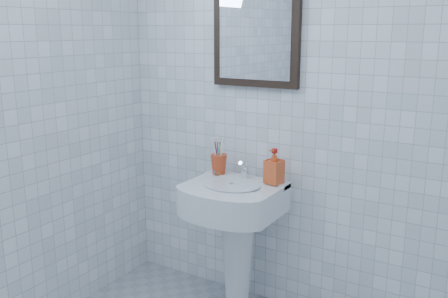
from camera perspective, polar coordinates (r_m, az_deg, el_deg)
The scene contains 6 objects.
wall_back at distance 2.61m, azimuth 9.27°, elevation 6.95°, with size 2.20×0.02×2.50m, color white.
washbasin at distance 2.72m, azimuth 1.36°, elevation -8.75°, with size 0.49×0.36×0.76m.
faucet at distance 2.70m, azimuth 2.35°, elevation -2.52°, with size 0.04×0.09×0.11m.
toothbrush_cup at distance 2.78m, azimuth -0.59°, elevation -1.74°, with size 0.09×0.09×0.11m, color red, non-canonical shape.
soap_dispenser at distance 2.62m, azimuth 5.76°, elevation -1.95°, with size 0.08×0.09×0.18m, color red.
wall_mirror at distance 2.69m, azimuth 3.65°, elevation 13.69°, with size 0.50×0.04×0.62m.
Camera 1 is at (0.97, -1.20, 1.54)m, focal length 40.00 mm.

